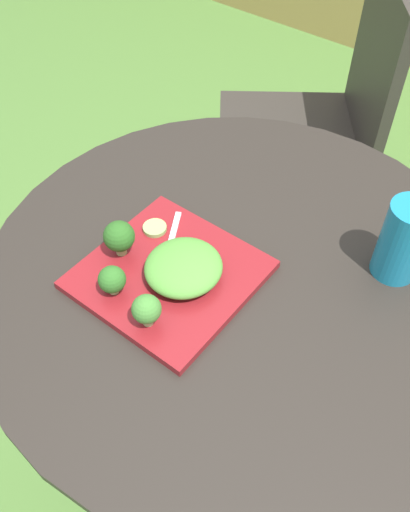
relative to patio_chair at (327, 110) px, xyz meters
name	(u,v)px	position (x,y,z in m)	size (l,w,h in m)	color
ground_plane	(227,451)	(0.26, -0.81, -0.53)	(12.00, 12.00, 0.00)	#4C7533
patio_table	(233,359)	(0.26, -0.81, -0.06)	(0.85, 0.85, 0.76)	#28231E
patio_chair	(327,110)	(0.00, 0.00, 0.00)	(0.61, 0.61, 0.90)	#332D28
salad_plate	(169,275)	(0.18, -0.90, 0.24)	(0.26, 0.26, 0.01)	maroon
drinking_glass	(402,244)	(0.45, -0.66, 0.29)	(0.07, 0.07, 0.14)	teal
fork	(169,252)	(0.15, -0.87, 0.25)	(0.09, 0.14, 0.00)	silver
lettuce_mound	(183,267)	(0.20, -0.89, 0.27)	(0.12, 0.13, 0.04)	#519338
broccoli_floret_0	(147,309)	(0.22, -0.99, 0.28)	(0.04, 0.04, 0.06)	#99B770
broccoli_floret_1	(119,237)	(0.09, -0.92, 0.28)	(0.05, 0.05, 0.06)	#99B770
broccoli_floret_2	(112,280)	(0.14, -0.98, 0.27)	(0.04, 0.04, 0.05)	#99B770
cucumber_slice_0	(155,228)	(0.10, -0.84, 0.25)	(0.04, 0.04, 0.01)	#8EB766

